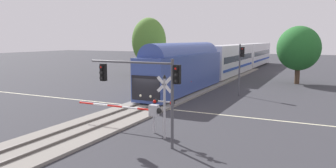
{
  "coord_description": "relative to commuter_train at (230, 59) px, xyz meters",
  "views": [
    {
      "loc": [
        13.66,
        -24.0,
        5.86
      ],
      "look_at": [
        1.58,
        0.95,
        2.0
      ],
      "focal_mm": 34.57,
      "sensor_mm": 36.0,
      "label": 1
    }
  ],
  "objects": [
    {
      "name": "pine_left_background",
      "position": [
        -12.58,
        -4.22,
        2.76
      ],
      "size": [
        5.63,
        5.63,
        9.35
      ],
      "color": "brown",
      "rests_on": "ground"
    },
    {
      "name": "ground_plane",
      "position": [
        -0.0,
        -27.22,
        -2.74
      ],
      "size": [
        220.0,
        220.0,
        0.0
      ],
      "primitive_type": "plane",
      "color": "#333338"
    },
    {
      "name": "crossing_gate_near",
      "position": [
        3.47,
        -33.84,
        -1.35
      ],
      "size": [
        6.47,
        0.4,
        1.8
      ],
      "color": "#B7B7BC",
      "rests_on": "ground"
    },
    {
      "name": "traffic_signal_near_right",
      "position": [
        4.92,
        -36.02,
        0.93
      ],
      "size": [
        5.68,
        0.38,
        4.84
      ],
      "color": "#4C4C51",
      "rests_on": "ground"
    },
    {
      "name": "traffic_signal_far_side",
      "position": [
        5.9,
        -17.92,
        0.85
      ],
      "size": [
        0.53,
        0.38,
        5.35
      ],
      "color": "#4C4C51",
      "rests_on": "ground"
    },
    {
      "name": "road_centre_stripe",
      "position": [
        -0.0,
        -27.22,
        -2.73
      ],
      "size": [
        44.0,
        0.2,
        0.01
      ],
      "color": "beige",
      "rests_on": "ground"
    },
    {
      "name": "railway_track",
      "position": [
        -0.0,
        -27.22,
        -2.64
      ],
      "size": [
        4.4,
        80.0,
        0.32
      ],
      "color": "gray",
      "rests_on": "ground"
    },
    {
      "name": "crossing_gate_far",
      "position": [
        -3.51,
        -20.6,
        -1.34
      ],
      "size": [
        6.33,
        0.4,
        1.8
      ],
      "color": "#B7B7BC",
      "rests_on": "ground"
    },
    {
      "name": "crossing_signal_mast",
      "position": [
        5.38,
        -34.64,
        -0.39
      ],
      "size": [
        1.36,
        0.44,
        3.83
      ],
      "color": "#B2B2B7",
      "rests_on": "ground"
    },
    {
      "name": "oak_far_right",
      "position": [
        10.56,
        -5.78,
        1.92
      ],
      "size": [
        5.51,
        5.51,
        7.56
      ],
      "color": "#4C3828",
      "rests_on": "ground"
    },
    {
      "name": "commuter_train",
      "position": [
        0.0,
        0.0,
        0.0
      ],
      "size": [
        3.04,
        58.7,
        5.16
      ],
      "color": "#384C93",
      "rests_on": "railway_track"
    }
  ]
}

